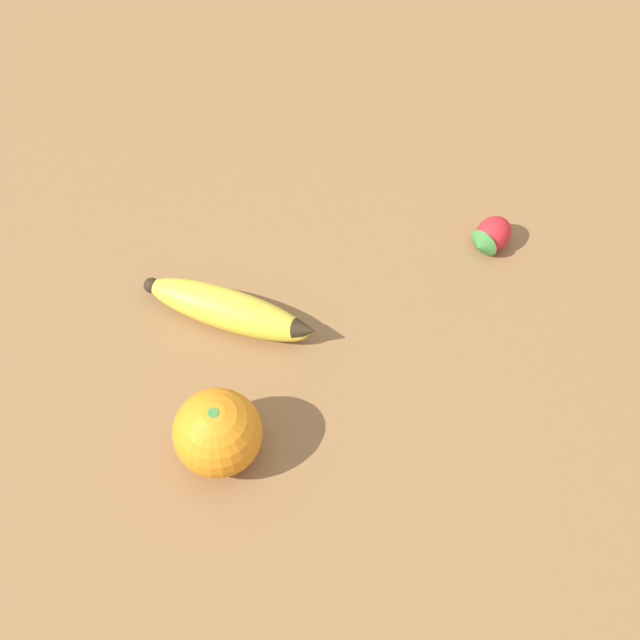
# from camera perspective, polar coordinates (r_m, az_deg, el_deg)

# --- Properties ---
(ground_plane) EXTENTS (3.00, 3.00, 0.00)m
(ground_plane) POSITION_cam_1_polar(r_m,az_deg,el_deg) (0.88, 6.45, -1.68)
(ground_plane) COLOR olive
(banana) EXTENTS (0.19, 0.04, 0.04)m
(banana) POSITION_cam_1_polar(r_m,az_deg,el_deg) (0.88, -5.80, 0.65)
(banana) COLOR yellow
(banana) RESTS_ON ground_plane
(orange) EXTENTS (0.08, 0.08, 0.08)m
(orange) POSITION_cam_1_polar(r_m,az_deg,el_deg) (0.79, -6.57, -7.18)
(orange) COLOR orange
(orange) RESTS_ON ground_plane
(strawberry) EXTENTS (0.05, 0.06, 0.03)m
(strawberry) POSITION_cam_1_polar(r_m,az_deg,el_deg) (0.95, 10.89, 5.31)
(strawberry) COLOR red
(strawberry) RESTS_ON ground_plane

